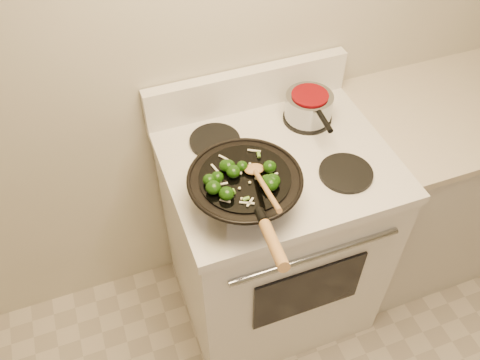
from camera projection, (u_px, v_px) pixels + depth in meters
name	position (u px, v px, depth m)	size (l,w,h in m)	color
stove	(272.00, 235.00, 2.08)	(0.78, 0.67, 1.08)	white
counter_unit	(424.00, 186.00, 2.28)	(0.90, 0.62, 0.91)	silver
wok	(245.00, 189.00, 1.55)	(0.35, 0.58, 0.24)	black
stirfry	(241.00, 177.00, 1.50)	(0.23, 0.23, 0.04)	#123307
wooden_spoon	(261.00, 180.00, 1.46)	(0.07, 0.27, 0.11)	#A97942
saucepan	(309.00, 106.00, 1.83)	(0.17, 0.28, 0.10)	#909398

